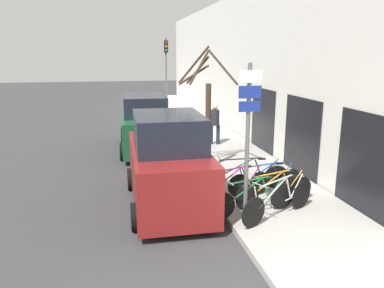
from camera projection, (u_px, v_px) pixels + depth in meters
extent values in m
plane|color=#333335|center=(151.00, 149.00, 15.42)|extent=(80.00, 80.00, 0.00)
cube|color=#9E9B93|center=(198.00, 131.00, 18.59)|extent=(3.20, 32.00, 0.15)
cube|color=silver|center=(233.00, 66.00, 18.19)|extent=(0.20, 32.00, 6.50)
cube|color=black|center=(366.00, 164.00, 8.64)|extent=(0.03, 2.16, 2.37)
cube|color=black|center=(301.00, 136.00, 11.60)|extent=(0.03, 2.16, 2.37)
cube|color=black|center=(263.00, 119.00, 14.56)|extent=(0.03, 2.16, 2.37)
cylinder|color=#595B60|center=(247.00, 144.00, 8.23)|extent=(0.09, 0.09, 3.49)
cube|color=white|center=(251.00, 77.00, 7.83)|extent=(0.50, 0.02, 0.26)
cube|color=navy|center=(250.00, 92.00, 7.91)|extent=(0.50, 0.02, 0.27)
cube|color=navy|center=(250.00, 106.00, 7.98)|extent=(0.48, 0.02, 0.23)
cylinder|color=black|center=(253.00, 212.00, 8.04)|extent=(0.64, 0.34, 0.69)
cylinder|color=black|center=(301.00, 195.00, 9.05)|extent=(0.64, 0.34, 0.69)
cylinder|color=#B7B7BC|center=(273.00, 192.00, 8.34)|extent=(0.86, 0.45, 0.57)
cylinder|color=#B7B7BC|center=(276.00, 181.00, 8.33)|extent=(0.99, 0.51, 0.09)
cylinder|color=#B7B7BC|center=(289.00, 188.00, 8.67)|extent=(0.20, 0.12, 0.50)
cylinder|color=#B7B7BC|center=(293.00, 197.00, 8.86)|extent=(0.54, 0.29, 0.08)
cylinder|color=#B7B7BC|center=(296.00, 186.00, 8.86)|extent=(0.41, 0.22, 0.55)
cylinder|color=#B7B7BC|center=(257.00, 199.00, 8.02)|extent=(0.19, 0.12, 0.60)
cube|color=black|center=(292.00, 176.00, 8.66)|extent=(0.21, 0.16, 0.04)
cylinder|color=#99999E|center=(260.00, 185.00, 8.00)|extent=(0.22, 0.41, 0.02)
cylinder|color=black|center=(222.00, 206.00, 8.43)|extent=(0.64, 0.15, 0.65)
cylinder|color=black|center=(282.00, 196.00, 9.01)|extent=(0.64, 0.15, 0.65)
cylinder|color=#197233|center=(246.00, 190.00, 8.58)|extent=(0.90, 0.19, 0.53)
cylinder|color=#197233|center=(249.00, 180.00, 8.55)|extent=(1.04, 0.22, 0.08)
cylinder|color=#197233|center=(265.00, 188.00, 8.77)|extent=(0.20, 0.07, 0.46)
cylinder|color=#197233|center=(272.00, 197.00, 8.90)|extent=(0.56, 0.13, 0.08)
cylinder|color=#197233|center=(276.00, 188.00, 8.88)|extent=(0.42, 0.10, 0.52)
cylinder|color=#197233|center=(225.00, 194.00, 8.39)|extent=(0.20, 0.07, 0.56)
cube|color=black|center=(269.00, 178.00, 8.74)|extent=(0.21, 0.11, 0.04)
cylinder|color=#99999E|center=(229.00, 182.00, 8.36)|extent=(0.10, 0.44, 0.02)
cylinder|color=black|center=(247.00, 198.00, 8.96)|extent=(0.62, 0.16, 0.63)
cylinder|color=black|center=(301.00, 188.00, 9.57)|extent=(0.62, 0.16, 0.63)
cylinder|color=orange|center=(269.00, 183.00, 9.12)|extent=(0.89, 0.21, 0.52)
cylinder|color=orange|center=(272.00, 174.00, 9.10)|extent=(1.03, 0.24, 0.08)
cylinder|color=orange|center=(286.00, 181.00, 9.32)|extent=(0.20, 0.07, 0.45)
cylinder|color=orange|center=(292.00, 189.00, 9.46)|extent=(0.56, 0.14, 0.08)
cylinder|color=orange|center=(295.00, 180.00, 9.43)|extent=(0.42, 0.11, 0.51)
cylinder|color=orange|center=(250.00, 187.00, 8.92)|extent=(0.19, 0.07, 0.54)
cube|color=black|center=(289.00, 171.00, 9.30)|extent=(0.21, 0.12, 0.04)
cylinder|color=#99999E|center=(254.00, 176.00, 8.89)|extent=(0.11, 0.44, 0.02)
cylinder|color=black|center=(207.00, 193.00, 9.25)|extent=(0.62, 0.20, 0.64)
cylinder|color=black|center=(259.00, 183.00, 9.95)|extent=(0.62, 0.20, 0.64)
cylinder|color=#8C1E72|center=(228.00, 178.00, 9.44)|extent=(0.87, 0.27, 0.52)
cylinder|color=#8C1E72|center=(231.00, 169.00, 9.42)|extent=(1.01, 0.30, 0.08)
cylinder|color=#8C1E72|center=(245.00, 176.00, 9.67)|extent=(0.20, 0.09, 0.46)
cylinder|color=#8C1E72|center=(251.00, 184.00, 9.82)|extent=(0.55, 0.17, 0.08)
cylinder|color=#8C1E72|center=(254.00, 175.00, 9.80)|extent=(0.41, 0.14, 0.51)
cylinder|color=#8C1E72|center=(210.00, 182.00, 9.22)|extent=(0.19, 0.08, 0.55)
cube|color=black|center=(248.00, 167.00, 9.65)|extent=(0.21, 0.13, 0.04)
cylinder|color=#99999E|center=(213.00, 171.00, 9.19)|extent=(0.14, 0.43, 0.02)
cylinder|color=black|center=(239.00, 186.00, 9.79)|extent=(0.62, 0.09, 0.62)
cylinder|color=black|center=(291.00, 180.00, 10.23)|extent=(0.62, 0.09, 0.62)
cylinder|color=#1E4799|center=(259.00, 173.00, 9.89)|extent=(0.87, 0.12, 0.51)
cylinder|color=#1E4799|center=(262.00, 165.00, 9.86)|extent=(1.01, 0.13, 0.08)
cylinder|color=#1E4799|center=(276.00, 172.00, 10.04)|extent=(0.19, 0.05, 0.45)
cylinder|color=#1E4799|center=(282.00, 180.00, 10.15)|extent=(0.55, 0.08, 0.08)
cylinder|color=#1E4799|center=(285.00, 172.00, 10.12)|extent=(0.41, 0.07, 0.50)
cylinder|color=#1E4799|center=(242.00, 176.00, 9.75)|extent=(0.19, 0.05, 0.54)
cube|color=black|center=(279.00, 163.00, 10.00)|extent=(0.21, 0.10, 0.04)
cylinder|color=#99999E|center=(245.00, 166.00, 9.71)|extent=(0.06, 0.44, 0.02)
cylinder|color=black|center=(212.00, 178.00, 10.28)|extent=(0.66, 0.14, 0.67)
cylinder|color=black|center=(277.00, 177.00, 10.38)|extent=(0.66, 0.14, 0.67)
cylinder|color=black|center=(237.00, 167.00, 10.25)|extent=(1.00, 0.19, 0.55)
cylinder|color=black|center=(240.00, 159.00, 10.20)|extent=(1.17, 0.21, 0.09)
cylinder|color=black|center=(258.00, 168.00, 10.29)|extent=(0.22, 0.07, 0.48)
cylinder|color=black|center=(266.00, 176.00, 10.36)|extent=(0.63, 0.12, 0.08)
cylinder|color=black|center=(269.00, 168.00, 10.31)|extent=(0.47, 0.10, 0.54)
cylinder|color=black|center=(216.00, 168.00, 10.22)|extent=(0.21, 0.06, 0.58)
cube|color=black|center=(262.00, 159.00, 10.23)|extent=(0.21, 0.11, 0.04)
cylinder|color=#99999E|center=(219.00, 158.00, 10.16)|extent=(0.09, 0.44, 0.02)
cube|color=maroon|center=(168.00, 173.00, 9.55)|extent=(1.85, 4.22, 1.38)
cube|color=black|center=(168.00, 131.00, 9.13)|extent=(1.65, 2.20, 0.85)
cylinder|color=black|center=(131.00, 179.00, 10.75)|extent=(0.23, 0.63, 0.62)
cylinder|color=black|center=(193.00, 175.00, 11.09)|extent=(0.23, 0.63, 0.62)
cylinder|color=black|center=(136.00, 217.00, 8.27)|extent=(0.23, 0.63, 0.62)
cylinder|color=black|center=(215.00, 210.00, 8.60)|extent=(0.23, 0.63, 0.62)
cube|color=#144728|center=(145.00, 130.00, 15.14)|extent=(1.97, 4.77, 1.29)
cube|color=black|center=(145.00, 105.00, 14.72)|extent=(1.71, 2.51, 0.77)
cylinder|color=black|center=(124.00, 135.00, 16.51)|extent=(0.24, 0.66, 0.65)
cylinder|color=black|center=(164.00, 134.00, 16.80)|extent=(0.24, 0.66, 0.65)
cylinder|color=black|center=(123.00, 152.00, 13.71)|extent=(0.24, 0.66, 0.65)
cylinder|color=black|center=(172.00, 150.00, 14.01)|extent=(0.24, 0.66, 0.65)
cylinder|color=#1E2338|center=(218.00, 135.00, 15.51)|extent=(0.15, 0.15, 0.80)
cylinder|color=#1E2338|center=(211.00, 135.00, 15.52)|extent=(0.15, 0.15, 0.80)
cylinder|color=#26262D|center=(215.00, 118.00, 15.34)|extent=(0.37, 0.37, 0.63)
sphere|color=tan|center=(215.00, 107.00, 15.24)|extent=(0.22, 0.22, 0.22)
cylinder|color=#3D2D23|center=(208.00, 127.00, 12.04)|extent=(0.18, 0.18, 2.76)
cylinder|color=#3D2D23|center=(199.00, 67.00, 11.41)|extent=(0.73, 0.33, 1.06)
cylinder|color=#3D2D23|center=(223.00, 67.00, 11.37)|extent=(0.83, 0.73, 1.07)
cylinder|color=#3D2D23|center=(198.00, 70.00, 11.66)|extent=(0.72, 0.32, 0.87)
cylinder|color=#3D2D23|center=(194.00, 65.00, 11.71)|extent=(0.94, 0.55, 1.18)
cylinder|color=#3D2D23|center=(194.00, 75.00, 11.52)|extent=(0.99, 0.15, 0.62)
cylinder|color=#595B60|center=(166.00, 80.00, 20.80)|extent=(0.10, 0.10, 4.50)
cube|color=black|center=(166.00, 46.00, 20.28)|extent=(0.20, 0.16, 0.64)
sphere|color=red|center=(166.00, 43.00, 20.15)|extent=(0.11, 0.11, 0.11)
sphere|color=orange|center=(166.00, 46.00, 20.19)|extent=(0.11, 0.11, 0.11)
sphere|color=green|center=(166.00, 50.00, 20.24)|extent=(0.11, 0.11, 0.11)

